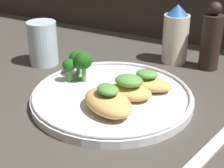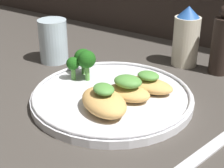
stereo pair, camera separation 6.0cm
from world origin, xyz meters
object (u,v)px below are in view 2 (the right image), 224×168
object	(u,v)px
sauce_bottle	(186,37)
plate	(112,96)
pepper_grinder	(222,43)
broccoli_bunch	(83,60)
drinking_glass	(53,41)

from	to	relation	value
sauce_bottle	plate	bearing A→B (deg)	-97.88
plate	pepper_grinder	world-z (taller)	pepper_grinder
broccoli_bunch	pepper_grinder	distance (cm)	28.50
sauce_bottle	drinking_glass	distance (cm)	29.24
sauce_bottle	pepper_grinder	size ratio (longest dim) A/B	0.91
broccoli_bunch	pepper_grinder	bearing A→B (deg)	46.13
broccoli_bunch	drinking_glass	bearing A→B (deg)	157.75
drinking_glass	sauce_bottle	bearing A→B (deg)	31.36
broccoli_bunch	drinking_glass	distance (cm)	14.05
sauce_bottle	broccoli_bunch	bearing A→B (deg)	-120.18
broccoli_bunch	pepper_grinder	xyz separation A→B (cm)	(19.73, 20.52, 1.47)
broccoli_bunch	sauce_bottle	world-z (taller)	sauce_bottle
pepper_grinder	drinking_glass	distance (cm)	36.13
plate	broccoli_bunch	xyz separation A→B (cm)	(-8.73, 2.64, 4.04)
pepper_grinder	broccoli_bunch	bearing A→B (deg)	-133.87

